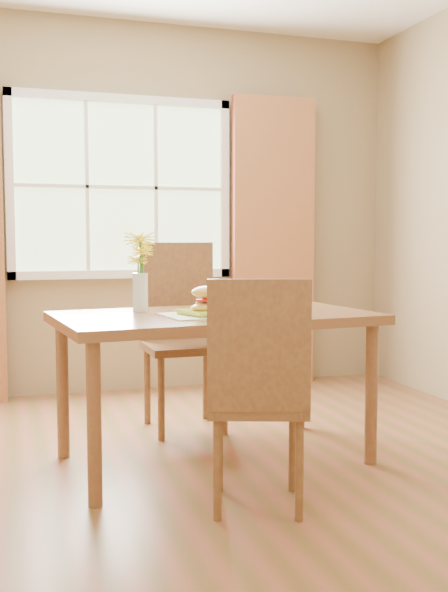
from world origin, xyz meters
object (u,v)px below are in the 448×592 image
dining_table (215,329)px  croissant_sandwich (206,299)px  water_glass (266,301)px  flower_vase (140,262)px  chair_far (180,326)px  chair_near (258,385)px

dining_table → croissant_sandwich: 0.20m
dining_table → water_glass: (0.25, -0.08, 0.14)m
water_glass → flower_vase: 0.67m
chair_far → flower_vase: bearing=-123.7°
croissant_sandwich → water_glass: bearing=-26.7°
chair_near → water_glass: (0.27, 0.62, 0.28)m
dining_table → chair_far: size_ratio=1.48×
chair_near → croissant_sandwich: size_ratio=4.76×
chair_near → chair_far: size_ratio=0.88×
chair_near → chair_far: (0.03, 1.42, 0.07)m
chair_far → water_glass: bearing=-73.6°
chair_far → water_glass: size_ratio=8.83×
dining_table → chair_near: (-0.03, -0.70, -0.15)m
dining_table → flower_vase: (-0.34, 0.19, 0.33)m
dining_table → chair_far: (-0.00, 0.72, -0.07)m
chair_far → water_glass: (0.25, -0.80, 0.21)m
dining_table → flower_vase: size_ratio=4.02×
chair_far → flower_vase: 0.74m
chair_near → croissant_sandwich: chair_near is taller
water_glass → chair_near: bearing=-113.8°
chair_near → water_glass: 0.73m
chair_near → water_glass: size_ratio=7.76×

